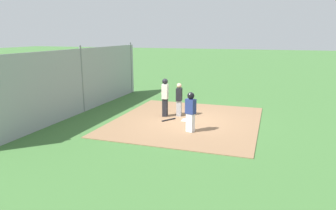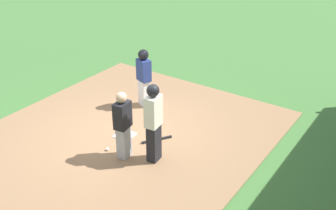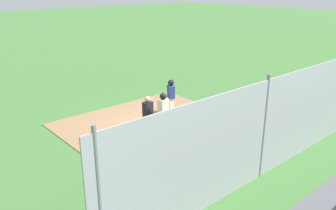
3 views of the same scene
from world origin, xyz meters
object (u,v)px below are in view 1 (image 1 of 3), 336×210
Objects in this scene: baseball at (189,115)px; parked_car_white at (21,96)px; parked_car_silver at (61,86)px; catcher at (179,99)px; runner at (191,109)px; baseball_bat at (169,120)px; umpire at (165,96)px; home_plate at (187,120)px.

parked_car_white is (0.84, -9.27, 0.55)m from baseball.
parked_car_silver is at bearing -105.56° from baseball.
catcher reaches higher than parked_car_white.
parked_car_silver is (-4.86, -9.88, -0.34)m from runner.
baseball is at bearing 178.59° from baseball_bat.
baseball_bat is at bearing -64.85° from umpire.
catcher reaches higher than home_plate.
catcher is at bearing 47.55° from runner.
home_plate is 0.28× the size of catcher.
baseball reaches higher than home_plate.
home_plate is 5.95× the size of baseball.
home_plate is at bearing 40.84° from runner.
baseball_bat is 0.18× the size of parked_car_white.
home_plate is at bearing 73.21° from parked_car_silver.
runner is at bearing -54.68° from umpire.
runner is at bearing 16.36° from baseball.
runner is 2.12× the size of baseball_bat.
runner is 21.98× the size of baseball.
catcher reaches higher than baseball_bat.
parked_car_silver reaches higher than baseball_bat.
baseball is at bearing 92.10° from parked_car_white.
umpire is at bearing 62.40° from runner.
catcher is 1.24m from baseball_bat.
baseball_bat is (0.25, -0.78, 0.02)m from home_plate.
parked_car_white is (0.50, -8.18, -0.39)m from umpire.
parked_car_silver is 3.40m from parked_car_white.
baseball_bat is at bearing -72.09° from home_plate.
parked_car_white is at bearing -89.37° from home_plate.
baseball is 0.02× the size of parked_car_white.
home_plate is at bearing -57.58° from catcher.
catcher is 0.87× the size of umpire.
catcher is 0.37× the size of parked_car_silver.
parked_car_white is at bearing 176.83° from umpire.
catcher reaches higher than baseball.
umpire is 8.62m from parked_car_silver.
parked_car_white reaches higher than home_plate.
parked_car_silver reaches higher than baseball.
runner is (1.96, 1.77, -0.05)m from umpire.
catcher is 2.07× the size of baseball_bat.
baseball_bat reaches higher than home_plate.
runner reaches higher than baseball_bat.
parked_car_silver is at bearing 155.95° from catcher.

